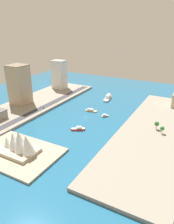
# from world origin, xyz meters

# --- Properties ---
(ground_plane) EXTENTS (440.00, 440.00, 0.00)m
(ground_plane) POSITION_xyz_m (0.00, 0.00, 0.00)
(ground_plane) COLOR #23668E
(quay_west) EXTENTS (70.00, 240.00, 3.05)m
(quay_west) POSITION_xyz_m (-87.17, 0.00, 1.52)
(quay_west) COLOR gray
(quay_west) RESTS_ON ground_plane
(quay_east) EXTENTS (70.00, 240.00, 3.05)m
(quay_east) POSITION_xyz_m (87.17, 0.00, 1.52)
(quay_east) COLOR gray
(quay_east) RESTS_ON ground_plane
(peninsula_point) EXTENTS (74.72, 53.50, 2.00)m
(peninsula_point) POSITION_xyz_m (12.81, 102.01, 1.00)
(peninsula_point) COLOR #A89E89
(peninsula_point) RESTS_ON ground_plane
(road_strip) EXTENTS (10.03, 228.00, 0.15)m
(road_strip) POSITION_xyz_m (63.19, 0.00, 3.12)
(road_strip) COLOR #38383D
(road_strip) RESTS_ON quay_east
(ferry_white_commuter) EXTENTS (11.82, 28.99, 6.85)m
(ferry_white_commuter) POSITION_xyz_m (1.66, -75.76, 2.54)
(ferry_white_commuter) COLOR silver
(ferry_white_commuter) RESTS_ON ground_plane
(yacht_sleek_gray) EXTENTS (9.22, 9.23, 3.44)m
(yacht_sleek_gray) POSITION_xyz_m (-21.88, -12.49, 1.35)
(yacht_sleek_gray) COLOR #999EA3
(yacht_sleek_gray) RESTS_ON ground_plane
(tugboat_red) EXTENTS (15.53, 11.64, 4.15)m
(tugboat_red) POSITION_xyz_m (-10.97, 35.51, 1.54)
(tugboat_red) COLOR red
(tugboat_red) RESTS_ON ground_plane
(water_taxi_orange) EXTENTS (16.65, 6.92, 3.58)m
(water_taxi_orange) POSITION_xyz_m (2.13, -20.01, 1.39)
(water_taxi_orange) COLOR orange
(water_taxi_orange) RESTS_ON ground_plane
(apartment_midrise_tan) EXTENTS (24.95, 25.05, 55.05)m
(apartment_midrise_tan) POSITION_xyz_m (101.63, 6.98, 30.60)
(apartment_midrise_tan) COLOR tan
(apartment_midrise_tan) RESTS_ON quay_east
(hotel_broad_white) EXTENTS (23.54, 19.15, 48.58)m
(hotel_broad_white) POSITION_xyz_m (99.58, -85.48, 27.37)
(hotel_broad_white) COLOR silver
(hotel_broad_white) RESTS_ON quay_east
(van_white) EXTENTS (2.06, 4.75, 1.51)m
(van_white) POSITION_xyz_m (59.98, 8.22, 3.94)
(van_white) COLOR black
(van_white) RESTS_ON road_strip
(pickup_red) EXTENTS (2.08, 4.37, 1.50)m
(pickup_red) POSITION_xyz_m (64.85, -58.15, 3.95)
(pickup_red) COLOR black
(pickup_red) RESTS_ON road_strip
(traffic_light_waterfront) EXTENTS (0.36, 0.36, 6.50)m
(traffic_light_waterfront) POSITION_xyz_m (57.14, 17.34, 7.39)
(traffic_light_waterfront) COLOR black
(traffic_light_waterfront) RESTS_ON quay_east
(opera_landmark) EXTENTS (38.09, 24.60, 23.01)m
(opera_landmark) POSITION_xyz_m (10.07, 102.01, 11.21)
(opera_landmark) COLOR #BCAD93
(opera_landmark) RESTS_ON peninsula_point
(park_tree_cluster) EXTENTS (12.00, 12.11, 8.89)m
(park_tree_cluster) POSITION_xyz_m (-90.63, 0.69, 9.08)
(park_tree_cluster) COLOR brown
(park_tree_cluster) RESTS_ON quay_west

